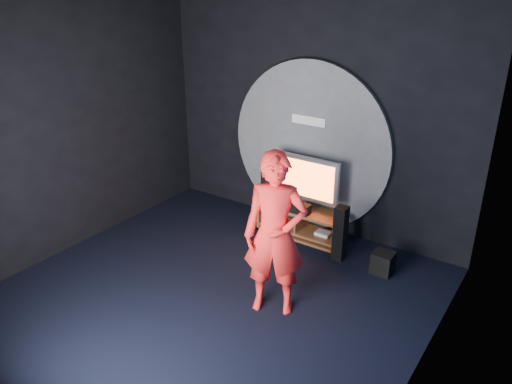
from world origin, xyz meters
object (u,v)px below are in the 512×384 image
tower_speaker_right (340,233)px  subwoofer (383,263)px  tower_speaker_left (268,194)px  player (275,235)px  tv (305,180)px  media_console (301,224)px

tower_speaker_right → subwoofer: tower_speaker_right is taller
tower_speaker_left → player: bearing=-55.1°
subwoofer → player: size_ratio=0.15×
subwoofer → tower_speaker_right: bearing=180.0°
tv → tower_speaker_right: 0.99m
media_console → player: 2.02m
media_console → tower_speaker_left: bearing=161.5°
tv → player: 1.93m
media_console → player: bearing=-70.6°
tv → tower_speaker_left: 0.94m
tower_speaker_left → subwoofer: size_ratio=2.68×
subwoofer → player: player is taller
tv → media_console: bearing=-83.8°
tower_speaker_left → player: player is taller
tv → subwoofer: size_ratio=3.62×
tower_speaker_right → subwoofer: (0.64, -0.00, -0.25)m
media_console → tower_speaker_left: size_ratio=1.66×
player → tower_speaker_left: bearing=100.2°
media_console → tower_speaker_left: 0.86m
player → tv: bearing=84.3°
tower_speaker_right → tower_speaker_left: bearing=160.4°
tower_speaker_left → tower_speaker_right: size_ratio=1.00×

